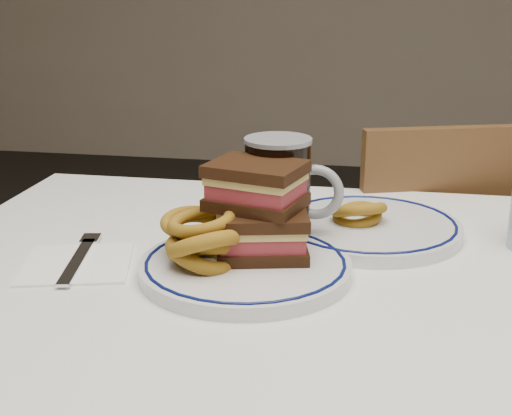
% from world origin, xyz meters
% --- Properties ---
extents(dining_table, '(1.27, 0.87, 0.75)m').
position_xyz_m(dining_table, '(0.00, 0.00, 0.64)').
color(dining_table, white).
rests_on(dining_table, floor).
extents(chair_far, '(0.51, 0.51, 0.86)m').
position_xyz_m(chair_far, '(0.13, 0.58, 0.47)').
color(chair_far, '#492F17').
rests_on(chair_far, floor).
extents(main_plate, '(0.28, 0.28, 0.02)m').
position_xyz_m(main_plate, '(-0.16, 0.00, 0.76)').
color(main_plate, silver).
rests_on(main_plate, dining_table).
extents(reuben_sandwich, '(0.15, 0.14, 0.12)m').
position_xyz_m(reuben_sandwich, '(-0.15, 0.03, 0.83)').
color(reuben_sandwich, black).
rests_on(reuben_sandwich, main_plate).
extents(onion_rings_main, '(0.12, 0.13, 0.09)m').
position_xyz_m(onion_rings_main, '(-0.22, -0.01, 0.80)').
color(onion_rings_main, brown).
rests_on(onion_rings_main, main_plate).
extents(ketchup_ramekin, '(0.06, 0.06, 0.04)m').
position_xyz_m(ketchup_ramekin, '(-0.18, 0.07, 0.79)').
color(ketchup_ramekin, silver).
rests_on(ketchup_ramekin, main_plate).
extents(beer_mug, '(0.14, 0.10, 0.16)m').
position_xyz_m(beer_mug, '(-0.13, 0.12, 0.83)').
color(beer_mug, black).
rests_on(beer_mug, dining_table).
extents(far_plate, '(0.28, 0.28, 0.02)m').
position_xyz_m(far_plate, '(-0.01, 0.19, 0.76)').
color(far_plate, silver).
rests_on(far_plate, dining_table).
extents(onion_rings_far, '(0.09, 0.09, 0.06)m').
position_xyz_m(onion_rings_far, '(-0.02, 0.19, 0.78)').
color(onion_rings_far, brown).
rests_on(onion_rings_far, far_plate).
extents(napkin_fork, '(0.17, 0.19, 0.01)m').
position_xyz_m(napkin_fork, '(-0.39, -0.01, 0.75)').
color(napkin_fork, white).
rests_on(napkin_fork, dining_table).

